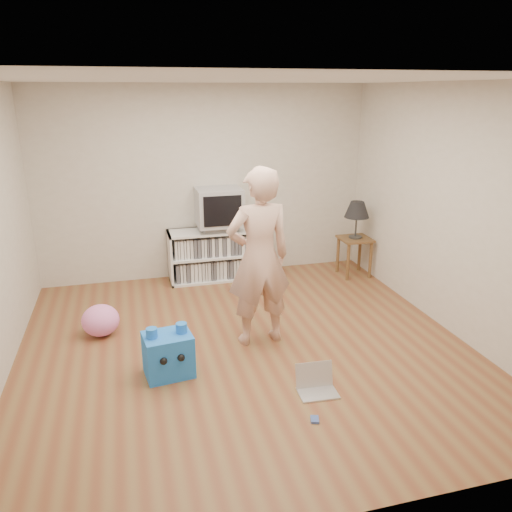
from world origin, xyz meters
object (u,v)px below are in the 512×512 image
Objects in this scene: crt_tv at (219,207)px; table_lamp at (357,210)px; plush_blue at (168,354)px; person at (259,258)px; dvd_deck at (219,227)px; plush_pink at (101,320)px; side_table at (355,247)px; laptop at (316,384)px; media_unit at (220,254)px.

crt_tv is 1.89m from table_lamp.
crt_tv reaches higher than plush_blue.
person is at bearing -139.55° from table_lamp.
dvd_deck is at bearing 90.00° from crt_tv.
plush_blue is at bearing -57.49° from plush_pink.
side_table is at bearing -11.19° from crt_tv.
crt_tv is 1.98m from side_table.
crt_tv is at bearing 60.86° from plush_blue.
crt_tv is 1.09× the size of side_table.
table_lamp is (0.00, 0.00, 0.53)m from side_table.
crt_tv reaches higher than side_table.
laptop is at bearing -121.48° from table_lamp.
laptop is 2.43m from plush_pink.
dvd_deck is 0.82× the size of side_table.
side_table is at bearing 61.63° from laptop.
person reaches higher than table_lamp.
media_unit is at bearing 61.02° from plush_blue.
table_lamp is at bearing -11.75° from media_unit.
person is at bearing -88.89° from media_unit.
dvd_deck is at bearing 168.71° from side_table.
media_unit is 2.02m from person.
side_table is at bearing -11.75° from media_unit.
table_lamp is at bearing -11.19° from crt_tv.
media_unit is 0.76× the size of person.
dvd_deck is at bearing 40.91° from plush_pink.
crt_tv is at bearing 98.54° from laptop.
side_table reaches higher than plush_blue.
crt_tv is 1.51× the size of plush_pink.
plush_blue is at bearing 18.69° from person.
laptop is (-1.57, -2.57, -0.35)m from side_table.
side_table reaches higher than plush_pink.
laptop is at bearing -84.57° from crt_tv.
plush_pink is at bearing 115.24° from plush_blue.
dvd_deck is at bearing -90.00° from media_unit.
side_table is 3.57m from plush_pink.
dvd_deck is at bearing 168.71° from table_lamp.
table_lamp is 2.39m from person.
dvd_deck is 2.58m from plush_blue.
media_unit is 2.55× the size of side_table.
plush_blue is (-1.22, 0.60, 0.15)m from laptop.
person is at bearing -88.89° from dvd_deck.
crt_tv is at bearing -90.00° from dvd_deck.
person is at bearing 106.43° from laptop.
plush_blue is (-0.98, -0.43, -0.71)m from person.
person reaches higher than crt_tv.
crt_tv reaches higher than plush_pink.
crt_tv is 1.92m from person.
person reaches higher than dvd_deck.
table_lamp is at bearing 28.00° from plush_blue.
laptop is at bearing -84.57° from dvd_deck.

